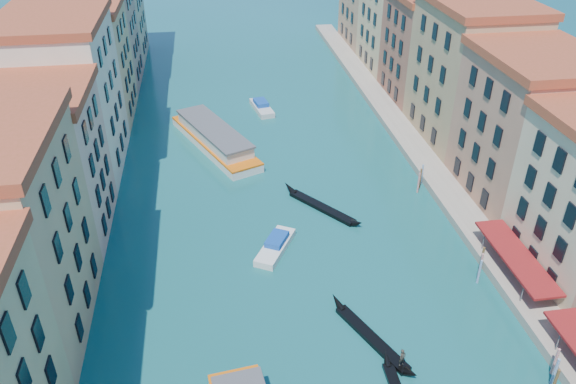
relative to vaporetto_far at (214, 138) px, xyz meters
name	(u,v)px	position (x,y,z in m)	size (l,w,h in m)	color
left_bank_palazzos	(57,121)	(-18.94, -9.42, 8.27)	(12.80, 128.40, 21.00)	tan
right_bank_palazzos	(487,94)	(37.06, -9.10, 8.31)	(12.80, 128.40, 21.00)	#9F4B35
quay	(422,158)	(29.06, -9.10, -0.93)	(4.00, 140.00, 1.00)	gray
mooring_poles_right	(537,347)	(26.16, -45.30, -0.13)	(1.44, 54.24, 3.20)	brown
vaporetto_far	(214,138)	(0.00, 0.00, 0.00)	(12.92, 21.59, 3.18)	silver
gondola_fore	(372,337)	(12.63, -41.14, -1.02)	(5.89, 11.44, 2.43)	black
gondola_far	(320,206)	(12.31, -18.94, -1.05)	(8.75, 11.15, 1.87)	black
motorboat_mid	(276,245)	(5.75, -26.48, -0.86)	(5.43, 7.33, 1.48)	silver
motorboat_far	(262,107)	(8.43, 12.64, -0.82)	(3.68, 7.89, 1.57)	beige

